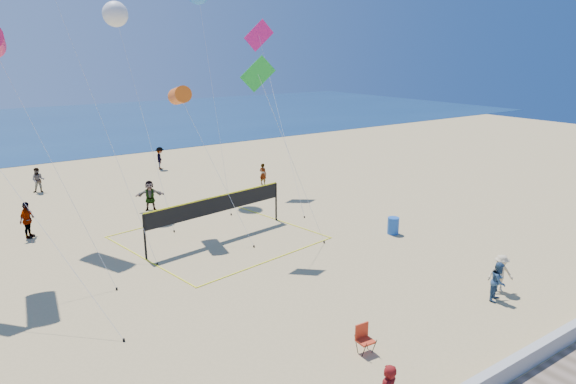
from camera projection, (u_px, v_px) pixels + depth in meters
ground at (364, 362)px, 15.81m from camera, size 120.00×120.00×0.00m
ocean at (26, 127)px, 64.79m from camera, size 140.00×50.00×0.03m
bystander_a at (499, 281)px, 19.59m from camera, size 0.89×0.77×1.55m
bystander_b at (501, 273)px, 20.30m from camera, size 1.15×1.04×1.55m
far_person_0 at (27, 220)px, 26.14m from camera, size 1.08×1.16×1.91m
far_person_1 at (150, 195)px, 30.79m from camera, size 1.76×1.06×1.81m
far_person_2 at (263, 174)px, 36.70m from camera, size 0.57×0.67×1.55m
far_person_3 at (38, 180)px, 34.64m from camera, size 1.00×0.89×1.70m
far_person_4 at (160, 158)px, 41.48m from camera, size 1.09×1.35×1.82m
camp_chair at (364, 337)px, 16.25m from camera, size 0.53×0.65×1.04m
trash_barrel at (393, 226)px, 26.85m from camera, size 0.65×0.65×0.89m
volleyball_net at (217, 210)px, 25.98m from camera, size 9.58×9.46×2.24m
kite_2 at (180, 96)px, 25.89m from camera, size 2.19×5.58×7.66m
kite_4 at (262, 83)px, 23.29m from camera, size 3.61×1.88×9.11m
kite_5 at (261, 42)px, 33.73m from camera, size 2.96×7.92×11.33m
kite_6 at (115, 14)px, 29.81m from camera, size 1.86×8.05×12.08m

